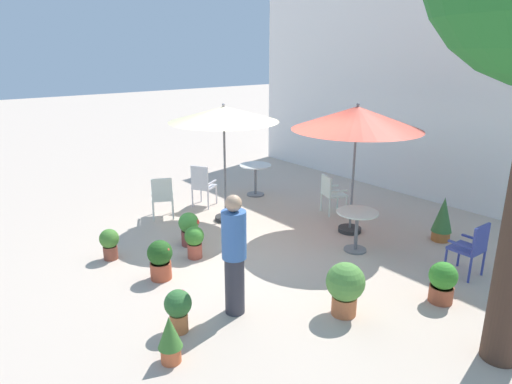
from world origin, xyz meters
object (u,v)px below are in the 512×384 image
object	(u,v)px
patio_chair_1	(162,195)
potted_plant_7	(443,219)
potted_plant_1	(170,338)
patio_chair_3	(472,246)
potted_plant_6	(110,242)
potted_plant_4	(160,259)
patio_chair_0	(202,184)
potted_plant_5	(178,308)
cafe_table_0	(255,174)
patio_umbrella_0	(224,116)
potted_plant_8	(345,286)
cafe_table_1	(357,224)
potted_plant_0	(194,240)
patio_umbrella_1	(357,119)
potted_plant_2	(189,227)
patio_chair_2	(331,192)
standing_person	(234,254)
potted_plant_3	(443,281)

from	to	relation	value
patio_chair_1	potted_plant_7	size ratio (longest dim) A/B	1.07
potted_plant_1	patio_chair_1	bearing A→B (deg)	153.61
patio_chair_3	potted_plant_6	bearing A→B (deg)	-134.48
potted_plant_4	patio_chair_0	bearing A→B (deg)	136.99
potted_plant_5	cafe_table_0	bearing A→B (deg)	131.93
patio_umbrella_0	potted_plant_8	world-z (taller)	patio_umbrella_0
cafe_table_1	patio_chair_3	size ratio (longest dim) A/B	0.83
patio_chair_0	patio_chair_1	xyz separation A→B (m)	(0.11, -1.03, -0.03)
potted_plant_0	potted_plant_7	world-z (taller)	potted_plant_7
patio_umbrella_1	potted_plant_2	bearing A→B (deg)	-116.67
patio_chair_2	cafe_table_1	bearing A→B (deg)	-34.12
potted_plant_7	standing_person	bearing A→B (deg)	-95.40
patio_chair_0	potted_plant_0	distance (m)	2.61
patio_chair_0	patio_umbrella_1	bearing A→B (deg)	25.65
potted_plant_5	patio_chair_2	bearing A→B (deg)	110.71
patio_umbrella_1	potted_plant_7	bearing A→B (deg)	36.72
patio_chair_2	potted_plant_5	bearing A→B (deg)	-69.29
patio_chair_1	potted_plant_2	world-z (taller)	patio_chair_1
patio_chair_1	patio_chair_2	bearing A→B (deg)	56.37
patio_chair_3	potted_plant_2	distance (m)	4.62
cafe_table_1	potted_plant_5	size ratio (longest dim) A/B	1.29
patio_umbrella_1	potted_plant_6	bearing A→B (deg)	-112.69
patio_chair_3	standing_person	bearing A→B (deg)	-112.63
patio_umbrella_0	potted_plant_3	world-z (taller)	patio_umbrella_0
patio_chair_3	potted_plant_0	bearing A→B (deg)	-137.08
potted_plant_1	cafe_table_0	bearing A→B (deg)	132.85
potted_plant_0	potted_plant_6	xyz separation A→B (m)	(-0.83, -1.13, -0.01)
cafe_table_1	potted_plant_2	size ratio (longest dim) A/B	1.19
cafe_table_1	potted_plant_3	world-z (taller)	cafe_table_1
potted_plant_4	potted_plant_8	world-z (taller)	potted_plant_8
potted_plant_0	potted_plant_1	bearing A→B (deg)	-36.81
cafe_table_0	patio_chair_1	xyz separation A→B (m)	(0.05, -2.47, -0.02)
potted_plant_2	potted_plant_3	bearing A→B (deg)	24.50
potted_plant_4	potted_plant_6	size ratio (longest dim) A/B	1.18
potted_plant_6	potted_plant_7	world-z (taller)	potted_plant_7
potted_plant_5	standing_person	xyz separation A→B (m)	(0.08, 0.80, 0.52)
potted_plant_3	potted_plant_5	distance (m)	3.59
cafe_table_1	potted_plant_6	distance (m)	4.18
patio_chair_0	potted_plant_8	distance (m)	4.91
patio_chair_0	potted_plant_6	xyz separation A→B (m)	(1.30, -2.62, -0.24)
potted_plant_2	potted_plant_6	xyz separation A→B (m)	(-0.32, -1.32, -0.04)
patio_chair_2	potted_plant_0	size ratio (longest dim) A/B	1.51
patio_chair_3	potted_plant_4	world-z (taller)	patio_chair_3
patio_chair_0	potted_plant_5	size ratio (longest dim) A/B	1.70
patio_chair_2	potted_plant_8	world-z (taller)	patio_chair_2
cafe_table_1	standing_person	world-z (taller)	standing_person
patio_umbrella_1	potted_plant_2	size ratio (longest dim) A/B	4.04
cafe_table_0	potted_plant_3	size ratio (longest dim) A/B	1.28
patio_chair_0	standing_person	size ratio (longest dim) A/B	0.58
potted_plant_3	potted_plant_8	distance (m)	1.44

